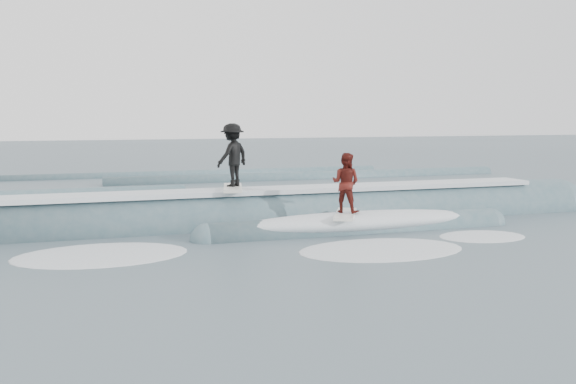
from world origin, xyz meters
name	(u,v)px	position (x,y,z in m)	size (l,w,h in m)	color
ground	(337,254)	(0.00, 0.00, 0.00)	(160.00, 160.00, 0.00)	#394953
breaking_wave	(289,223)	(0.25, 4.53, 0.04)	(23.50, 3.83, 2.10)	#3C5A65
surfer_black	(232,157)	(-1.46, 4.83, 2.12)	(1.43, 2.07, 2.03)	silver
surfer_red	(346,186)	(1.36, 2.63, 1.36)	(1.40, 2.03, 1.83)	silver
whitewater	(260,251)	(-1.72, 0.87, 0.00)	(15.44, 4.04, 0.10)	white
far_swells	(176,184)	(-1.33, 17.65, 0.00)	(40.64, 8.65, 0.80)	#3C5A65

